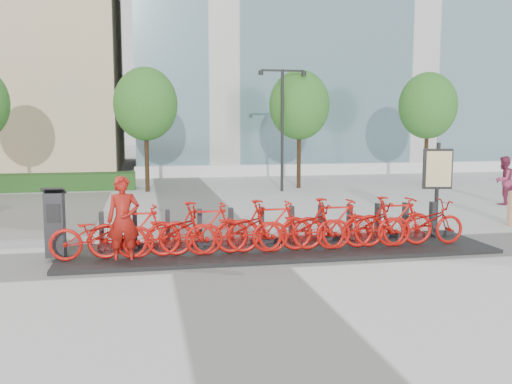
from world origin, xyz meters
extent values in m
plane|color=silver|center=(0.00, 0.00, 0.00)|extent=(120.00, 120.00, 0.00)
cube|color=#254F1B|center=(-5.00, 13.20, 0.35)|extent=(6.00, 1.20, 0.70)
cylinder|color=#392B16|center=(-1.50, 12.00, 1.50)|extent=(0.18, 0.18, 3.00)
ellipsoid|color=#1A621D|center=(-1.50, 12.00, 3.60)|extent=(2.60, 2.60, 2.99)
cylinder|color=#392B16|center=(5.00, 12.00, 1.50)|extent=(0.18, 0.18, 3.00)
ellipsoid|color=#1A621D|center=(5.00, 12.00, 3.60)|extent=(2.60, 2.60, 2.99)
cylinder|color=#392B16|center=(11.00, 12.00, 1.50)|extent=(0.18, 0.18, 3.00)
ellipsoid|color=#1A621D|center=(11.00, 12.00, 3.60)|extent=(2.60, 2.60, 2.99)
cylinder|color=black|center=(4.00, 11.00, 2.50)|extent=(0.12, 0.12, 5.00)
cube|color=black|center=(3.55, 11.00, 4.95)|extent=(0.90, 0.08, 0.08)
cube|color=black|center=(4.45, 11.00, 4.95)|extent=(0.90, 0.08, 0.08)
cylinder|color=black|center=(3.10, 11.00, 4.85)|extent=(0.20, 0.20, 0.18)
cylinder|color=black|center=(4.90, 11.00, 4.85)|extent=(0.20, 0.20, 0.18)
cube|color=black|center=(1.30, 0.30, 0.04)|extent=(9.60, 2.40, 0.08)
imported|color=#B6100A|center=(-2.60, -0.05, 0.60)|extent=(1.97, 0.69, 1.03)
imported|color=#B6100A|center=(-1.88, -0.05, 0.65)|extent=(1.91, 0.54, 1.15)
imported|color=#B6100A|center=(-1.16, -0.05, 0.60)|extent=(1.97, 0.69, 1.03)
imported|color=#B6100A|center=(-0.44, -0.05, 0.65)|extent=(1.91, 0.54, 1.15)
imported|color=#B6100A|center=(0.28, -0.05, 0.60)|extent=(1.97, 0.69, 1.03)
imported|color=#B6100A|center=(1.00, -0.05, 0.65)|extent=(1.91, 0.54, 1.15)
imported|color=#B6100A|center=(1.72, -0.05, 0.60)|extent=(1.97, 0.69, 1.03)
imported|color=#B6100A|center=(2.44, -0.05, 0.65)|extent=(1.91, 0.54, 1.15)
imported|color=#B6100A|center=(3.16, -0.05, 0.60)|extent=(1.97, 0.69, 1.03)
imported|color=#B6100A|center=(3.88, -0.05, 0.65)|extent=(1.91, 0.54, 1.15)
imported|color=#B6100A|center=(4.60, -0.05, 0.60)|extent=(1.97, 0.69, 1.03)
cube|color=#252528|center=(-3.50, 0.36, 0.76)|extent=(0.40, 0.35, 1.36)
cube|color=black|center=(-3.50, 0.36, 1.48)|extent=(0.48, 0.41, 0.17)
cube|color=black|center=(-3.50, 0.19, 1.03)|extent=(0.27, 0.04, 0.38)
imported|color=maroon|center=(-2.09, -0.21, 0.90)|extent=(0.67, 0.45, 1.81)
imported|color=#8D2E4E|center=(10.67, 5.78, 0.85)|extent=(1.02, 0.94, 1.69)
cylinder|color=black|center=(5.97, 1.85, 1.17)|extent=(0.11, 0.11, 2.35)
cube|color=black|center=(5.97, 1.85, 1.65)|extent=(0.77, 0.26, 1.07)
cube|color=beige|center=(5.97, 1.79, 1.65)|extent=(0.65, 0.16, 0.94)
camera|label=1|loc=(-1.68, -11.92, 2.90)|focal=40.00mm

